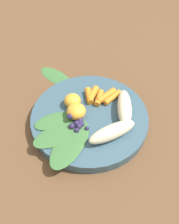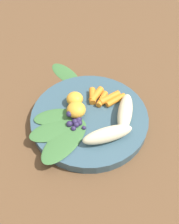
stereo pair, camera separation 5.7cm
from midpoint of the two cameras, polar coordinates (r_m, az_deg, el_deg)
The scene contains 16 objects.
ground_plane at distance 0.60m, azimuth 2.73°, elevation -2.38°, with size 2.40×2.40×0.00m, color brown.
bowl at distance 0.59m, azimuth 2.77°, elevation -1.61°, with size 0.28×0.28×0.03m, color #385666.
banana_peeled_left at distance 0.57m, azimuth 11.19°, elevation -0.17°, with size 0.11×0.03×0.03m, color beige.
banana_peeled_right at distance 0.53m, azimuth 7.39°, elevation -5.45°, with size 0.11×0.03×0.03m, color beige.
orange_segment_near at distance 0.57m, azimuth -0.26°, elevation 0.38°, with size 0.04×0.04×0.03m, color #F4A833.
orange_segment_far at distance 0.59m, azimuth -0.73°, elevation 2.95°, with size 0.04×0.04×0.03m, color #F4A833.
carrot_front at distance 0.61m, azimuth 8.86°, elevation 2.64°, with size 0.01×0.01×0.06m, color orange.
carrot_mid_left at distance 0.61m, azimuth 7.44°, elevation 3.21°, with size 0.02×0.02×0.06m, color orange.
carrot_mid_right at distance 0.61m, azimuth 5.66°, elevation 2.91°, with size 0.01×0.01×0.05m, color orange.
carrot_rear at distance 0.61m, azimuth 4.11°, elevation 3.98°, with size 0.02×0.02×0.05m, color orange.
carrot_small at distance 0.61m, azimuth 3.38°, elevation 3.65°, with size 0.02×0.02×0.05m, color orange.
blueberry_pile at distance 0.56m, azimuth -0.34°, elevation -2.17°, with size 0.06×0.05×0.03m.
kale_leaf_left at distance 0.58m, azimuth -5.66°, elevation -1.24°, with size 0.09×0.05×0.01m, color #3D7038.
kale_leaf_right at distance 0.55m, azimuth -4.61°, elevation -4.27°, with size 0.13×0.06×0.01m, color #3D7038.
kale_leaf_rear at distance 0.53m, azimuth -2.78°, elevation -6.93°, with size 0.14×0.06×0.01m, color #3D7038.
kale_leaf_stray at distance 0.72m, azimuth -3.46°, elevation 8.99°, with size 0.12×0.05×0.01m, color #3D7038.
Camera 2 is at (-0.36, -0.11, 0.47)m, focal length 38.97 mm.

